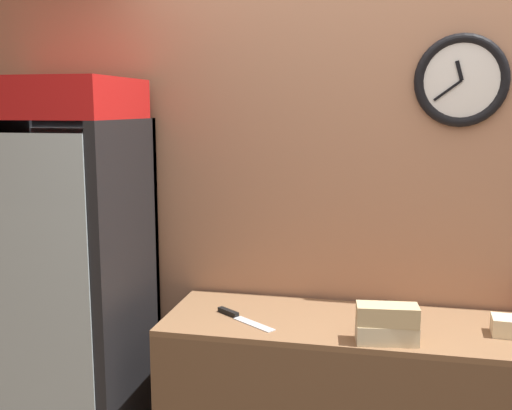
{
  "coord_description": "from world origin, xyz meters",
  "views": [
    {
      "loc": [
        -0.01,
        -1.68,
        1.79
      ],
      "look_at": [
        -0.57,
        0.86,
        1.37
      ],
      "focal_mm": 42.0,
      "sensor_mm": 36.0,
      "label": 1
    }
  ],
  "objects_px": {
    "beverage_cooler": "(68,265)",
    "sandwich_stack_middle": "(387,315)",
    "sandwich_stack_bottom": "(387,333)",
    "chefs_knife": "(237,316)"
  },
  "relations": [
    {
      "from": "beverage_cooler",
      "to": "sandwich_stack_middle",
      "type": "height_order",
      "value": "beverage_cooler"
    },
    {
      "from": "beverage_cooler",
      "to": "sandwich_stack_middle",
      "type": "distance_m",
      "value": 1.51
    },
    {
      "from": "beverage_cooler",
      "to": "chefs_knife",
      "type": "relative_size",
      "value": 6.38
    },
    {
      "from": "sandwich_stack_bottom",
      "to": "chefs_knife",
      "type": "relative_size",
      "value": 0.84
    },
    {
      "from": "sandwich_stack_bottom",
      "to": "sandwich_stack_middle",
      "type": "distance_m",
      "value": 0.08
    },
    {
      "from": "sandwich_stack_middle",
      "to": "sandwich_stack_bottom",
      "type": "bearing_deg",
      "value": 0.0
    },
    {
      "from": "beverage_cooler",
      "to": "sandwich_stack_bottom",
      "type": "height_order",
      "value": "beverage_cooler"
    },
    {
      "from": "beverage_cooler",
      "to": "sandwich_stack_middle",
      "type": "bearing_deg",
      "value": -8.33
    },
    {
      "from": "sandwich_stack_middle",
      "to": "chefs_knife",
      "type": "xyz_separation_m",
      "value": [
        -0.64,
        0.15,
        -0.11
      ]
    },
    {
      "from": "sandwich_stack_bottom",
      "to": "beverage_cooler",
      "type": "bearing_deg",
      "value": 171.67
    }
  ]
}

